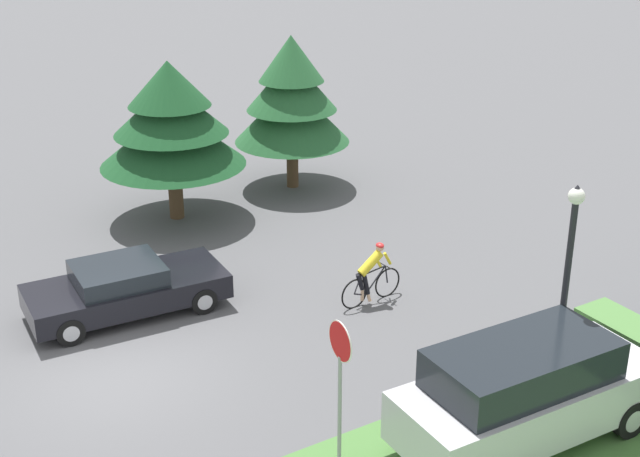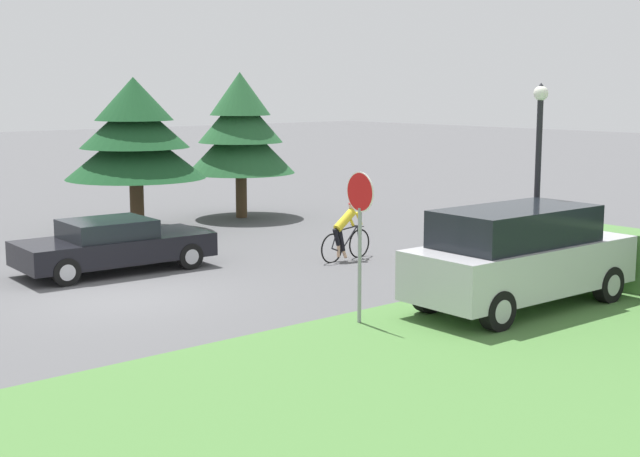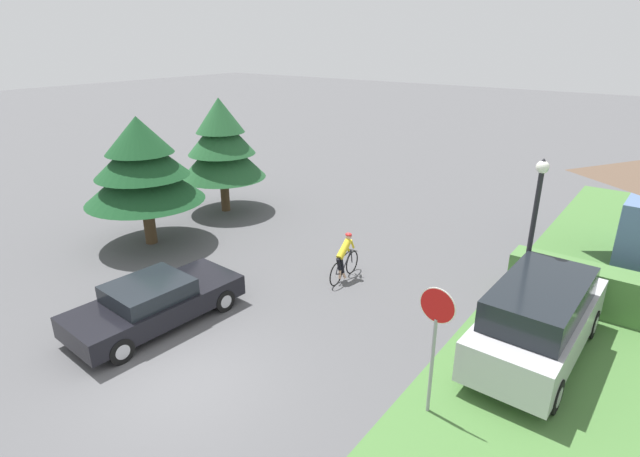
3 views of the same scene
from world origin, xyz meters
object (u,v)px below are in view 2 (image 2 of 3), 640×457
(parked_suv_right, at_px, (520,256))
(conifer_tall_far, at_px, (240,130))
(sedan_left_lane, at_px, (113,245))
(cyclist, at_px, (346,232))
(stop_sign, at_px, (360,217))
(street_lamp, at_px, (538,160))
(conifer_tall_near, at_px, (135,136))

(parked_suv_right, xyz_separation_m, conifer_tall_far, (-13.61, 3.06, 1.86))
(sedan_left_lane, relative_size, parked_suv_right, 0.91)
(sedan_left_lane, bearing_deg, parked_suv_right, -58.88)
(cyclist, height_order, stop_sign, stop_sign)
(parked_suv_right, distance_m, stop_sign, 3.50)
(cyclist, relative_size, parked_suv_right, 0.35)
(cyclist, distance_m, parked_suv_right, 5.89)
(parked_suv_right, relative_size, street_lamp, 1.15)
(parked_suv_right, bearing_deg, cyclist, 84.73)
(sedan_left_lane, relative_size, stop_sign, 1.65)
(cyclist, xyz_separation_m, street_lamp, (5.06, 0.86, 2.07))
(parked_suv_right, distance_m, conifer_tall_far, 14.07)
(sedan_left_lane, xyz_separation_m, conifer_tall_far, (-5.27, 7.43, 2.26))
(conifer_tall_near, height_order, conifer_tall_far, conifer_tall_far)
(cyclist, distance_m, street_lamp, 5.53)
(cyclist, bearing_deg, sedan_left_lane, 149.19)
(sedan_left_lane, bearing_deg, cyclist, -22.78)
(conifer_tall_near, distance_m, conifer_tall_far, 4.18)
(parked_suv_right, xyz_separation_m, street_lamp, (-0.78, 1.56, 1.74))
(stop_sign, relative_size, conifer_tall_near, 0.61)
(street_lamp, bearing_deg, stop_sign, -94.95)
(conifer_tall_near, bearing_deg, sedan_left_lane, -34.45)
(sedan_left_lane, xyz_separation_m, parked_suv_right, (8.34, 4.37, 0.40))
(conifer_tall_near, relative_size, conifer_tall_far, 0.96)
(sedan_left_lane, height_order, street_lamp, street_lamp)
(street_lamp, distance_m, conifer_tall_near, 12.62)
(stop_sign, xyz_separation_m, conifer_tall_far, (-12.42, 6.21, 0.92))
(conifer_tall_near, bearing_deg, conifer_tall_far, 96.70)
(conifer_tall_far, bearing_deg, parked_suv_right, -12.68)
(sedan_left_lane, bearing_deg, conifer_tall_near, 59.02)
(street_lamp, bearing_deg, cyclist, -170.40)
(sedan_left_lane, relative_size, street_lamp, 1.05)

